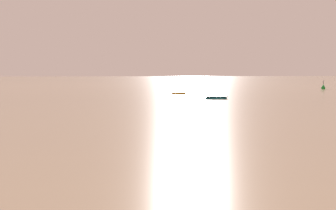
{
  "coord_description": "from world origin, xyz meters",
  "views": [
    {
      "loc": [
        -3.51,
        3.7,
        4.24
      ],
      "look_at": [
        2.89,
        52.95,
        0.28
      ],
      "focal_mm": 44.66,
      "sensor_mm": 36.0,
      "label": 1
    }
  ],
  "objects": [
    {
      "name": "channel_buoy",
      "position": [
        47.26,
        99.89,
        0.46
      ],
      "size": [
        0.9,
        0.9,
        2.3
      ],
      "color": "#198C2D",
      "rests_on": "ground"
    },
    {
      "name": "rowboat_moored_1",
      "position": [
        8.81,
        82.31,
        0.13
      ],
      "size": [
        3.21,
        2.64,
        0.5
      ],
      "rotation": [
        0.0,
        0.0,
        5.69
      ],
      "color": "gold",
      "rests_on": "ground"
    },
    {
      "name": "rowboat_moored_0",
      "position": [
        12.35,
        67.3,
        0.16
      ],
      "size": [
        3.89,
        1.71,
        0.6
      ],
      "rotation": [
        0.0,
        0.0,
        0.11
      ],
      "color": "#197084",
      "rests_on": "ground"
    }
  ]
}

